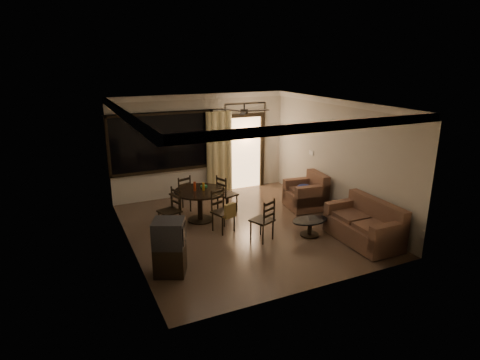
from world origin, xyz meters
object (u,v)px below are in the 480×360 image
dining_chair_south (224,218)px  side_chair (262,228)px  sofa (366,226)px  dining_chair_north (181,201)px  dining_chair_west (170,218)px  tv_cabinet (170,247)px  armchair (307,194)px  dining_table (200,197)px  coffee_table (310,225)px  dining_chair_east (227,201)px

dining_chair_south → side_chair: bearing=-70.4°
sofa → side_chair: bearing=154.2°
dining_chair_north → dining_chair_west: bearing=43.2°
dining_chair_south → tv_cabinet: (-1.57, -1.30, 0.21)m
armchair → dining_chair_north: bearing=166.4°
sofa → armchair: bearing=90.7°
dining_table → dining_chair_north: 0.84m
dining_chair_south → side_chair: dining_chair_south is taller
dining_chair_west → coffee_table: dining_chair_west is taller
coffee_table → armchair: bearing=58.0°
dining_table → dining_chair_east: bearing=17.6°
dining_chair_north → sofa: size_ratio=0.58×
dining_chair_north → armchair: 3.22m
sofa → coffee_table: bearing=141.3°
armchair → dining_chair_south: bearing=-163.2°
dining_chair_west → coffee_table: 3.09m
tv_cabinet → sofa: (4.07, -0.43, -0.17)m
dining_chair_east → tv_cabinet: tv_cabinet is taller
dining_chair_west → dining_chair_south: same height
dining_chair_north → dining_chair_south: bearing=90.0°
dining_chair_west → coffee_table: (2.67, -1.56, -0.04)m
dining_chair_west → armchair: dining_chair_west is taller
tv_cabinet → sofa: tv_cabinet is taller
armchair → coffee_table: armchair is taller
dining_chair_east → coffee_table: 2.33m
armchair → coffee_table: size_ratio=1.18×
sofa → side_chair: 2.16m
dining_chair_south → sofa: (2.50, -1.73, 0.04)m
dining_chair_west → dining_chair_east: size_ratio=1.00×
dining_chair_north → tv_cabinet: size_ratio=0.93×
coffee_table → side_chair: 1.07m
dining_chair_north → armchair: bearing=141.8°
sofa → dining_chair_west: bearing=148.2°
dining_chair_north → tv_cabinet: (-1.07, -2.86, 0.23)m
dining_table → sofa: dining_table is taller
coffee_table → dining_chair_west: bearing=149.8°
sofa → dining_chair_north: bearing=133.3°
dining_chair_west → dining_chair_north: 1.15m
coffee_table → dining_chair_east: bearing=117.6°
dining_chair_north → side_chair: 2.56m
dining_chair_west → side_chair: dining_chair_west is taller
dining_chair_west → dining_table: bearing=90.1°
dining_table → dining_chair_south: (0.26, -0.82, -0.28)m
dining_chair_south → dining_chair_north: 1.64m
armchair → side_chair: size_ratio=1.06×
dining_chair_east → sofa: (1.97, -2.80, 0.06)m
dining_chair_north → side_chair: size_ratio=1.02×
dining_chair_south → dining_chair_north: same height
dining_chair_north → tv_cabinet: tv_cabinet is taller
sofa → coffee_table: 1.16m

